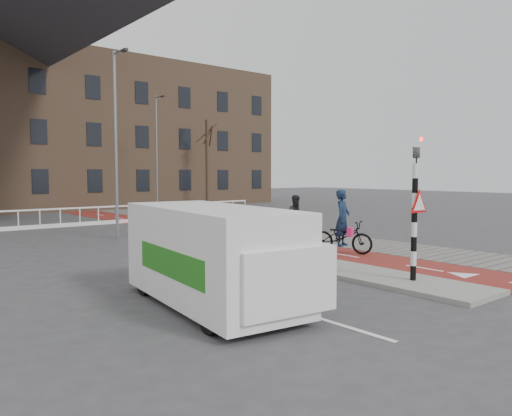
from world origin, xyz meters
TOP-DOWN VIEW (x-y plane):
  - ground at (0.00, 0.00)m, footprint 120.00×120.00m
  - bike_lane at (1.50, 10.00)m, footprint 2.50×60.00m
  - sidewalk at (4.30, 10.00)m, footprint 3.00×60.00m
  - curb_island at (-0.70, 4.00)m, footprint 1.80×16.00m
  - traffic_signal at (-0.60, -2.02)m, footprint 0.80×0.80m
  - bollard at (-0.97, 1.83)m, footprint 0.12×0.12m
  - cyclist_near at (1.83, 2.38)m, footprint 1.48×2.26m
  - cyclist_far at (1.97, 4.80)m, footprint 1.10×1.84m
  - van at (-5.58, -0.47)m, footprint 2.49×5.00m
  - railing at (-5.00, 17.00)m, footprint 28.00×0.10m
  - tree_right at (11.11, 24.63)m, footprint 0.27×0.27m
  - streetlight_near at (-2.60, 10.94)m, footprint 0.12×0.12m
  - streetlight_right at (5.81, 23.15)m, footprint 0.12×0.12m

SIDE VIEW (x-z plane):
  - ground at x=0.00m, z-range 0.00..0.00m
  - bike_lane at x=1.50m, z-range 0.00..0.01m
  - sidewalk at x=4.30m, z-range 0.00..0.01m
  - curb_island at x=-0.70m, z-range 0.00..0.12m
  - railing at x=-5.00m, z-range -0.19..0.80m
  - bollard at x=-0.97m, z-range 0.12..0.98m
  - cyclist_near at x=1.83m, z-range -0.35..1.84m
  - cyclist_far at x=1.97m, z-range -0.15..1.76m
  - van at x=-5.58m, z-range 0.06..2.12m
  - traffic_signal at x=-0.60m, z-range 0.15..3.83m
  - tree_right at x=11.11m, z-range 0.00..7.03m
  - streetlight_near at x=-2.60m, z-range 0.00..7.79m
  - streetlight_right at x=5.81m, z-range 0.00..8.22m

